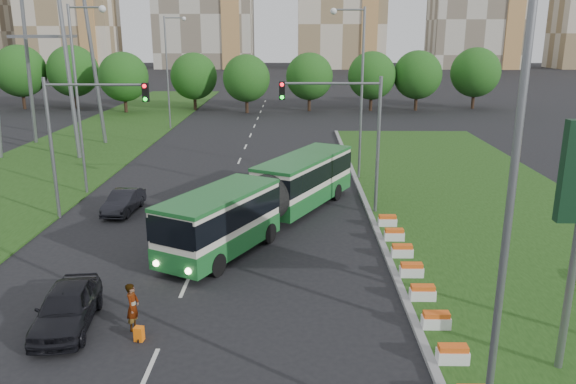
{
  "coord_description": "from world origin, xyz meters",
  "views": [
    {
      "loc": [
        1.62,
        -21.67,
        10.35
      ],
      "look_at": [
        1.29,
        5.46,
        2.6
      ],
      "focal_mm": 35.0,
      "sensor_mm": 36.0,
      "label": 1
    }
  ],
  "objects_px": {
    "traffic_mast_median": "(350,124)",
    "car_left_near": "(67,307)",
    "pedestrian": "(133,307)",
    "traffic_mast_left": "(78,126)",
    "shopping_trolley": "(139,334)",
    "car_left_far": "(124,202)",
    "articulated_bus": "(264,196)"
  },
  "relations": [
    {
      "from": "car_left_near",
      "to": "shopping_trolley",
      "type": "height_order",
      "value": "car_left_near"
    },
    {
      "from": "traffic_mast_median",
      "to": "car_left_near",
      "type": "height_order",
      "value": "traffic_mast_median"
    },
    {
      "from": "car_left_near",
      "to": "shopping_trolley",
      "type": "bearing_deg",
      "value": -25.43
    },
    {
      "from": "traffic_mast_median",
      "to": "shopping_trolley",
      "type": "bearing_deg",
      "value": -120.73
    },
    {
      "from": "car_left_near",
      "to": "shopping_trolley",
      "type": "xyz_separation_m",
      "value": [
        2.84,
        -0.95,
        -0.52
      ]
    },
    {
      "from": "traffic_mast_left",
      "to": "articulated_bus",
      "type": "height_order",
      "value": "traffic_mast_left"
    },
    {
      "from": "traffic_mast_left",
      "to": "shopping_trolley",
      "type": "relative_size",
      "value": 15.21
    },
    {
      "from": "articulated_bus",
      "to": "car_left_near",
      "type": "distance_m",
      "value": 13.01
    },
    {
      "from": "traffic_mast_median",
      "to": "traffic_mast_left",
      "type": "height_order",
      "value": "same"
    },
    {
      "from": "car_left_near",
      "to": "car_left_far",
      "type": "height_order",
      "value": "car_left_near"
    },
    {
      "from": "traffic_mast_median",
      "to": "traffic_mast_left",
      "type": "bearing_deg",
      "value": -176.23
    },
    {
      "from": "traffic_mast_left",
      "to": "car_left_near",
      "type": "xyz_separation_m",
      "value": [
        3.77,
        -12.43,
        -4.57
      ]
    },
    {
      "from": "car_left_far",
      "to": "shopping_trolley",
      "type": "relative_size",
      "value": 7.6
    },
    {
      "from": "articulated_bus",
      "to": "shopping_trolley",
      "type": "bearing_deg",
      "value": -79.68
    },
    {
      "from": "traffic_mast_median",
      "to": "car_left_near",
      "type": "relative_size",
      "value": 1.74
    },
    {
      "from": "traffic_mast_median",
      "to": "articulated_bus",
      "type": "relative_size",
      "value": 0.48
    },
    {
      "from": "traffic_mast_median",
      "to": "shopping_trolley",
      "type": "relative_size",
      "value": 15.21
    },
    {
      "from": "car_left_far",
      "to": "traffic_mast_left",
      "type": "bearing_deg",
      "value": -145.09
    },
    {
      "from": "traffic_mast_left",
      "to": "articulated_bus",
      "type": "bearing_deg",
      "value": -6.8
    },
    {
      "from": "pedestrian",
      "to": "car_left_near",
      "type": "bearing_deg",
      "value": 91.05
    },
    {
      "from": "car_left_far",
      "to": "traffic_mast_median",
      "type": "bearing_deg",
      "value": 4.15
    },
    {
      "from": "traffic_mast_left",
      "to": "car_left_near",
      "type": "distance_m",
      "value": 13.77
    },
    {
      "from": "traffic_mast_median",
      "to": "car_left_near",
      "type": "bearing_deg",
      "value": -130.31
    },
    {
      "from": "traffic_mast_left",
      "to": "car_left_near",
      "type": "bearing_deg",
      "value": -73.13
    },
    {
      "from": "traffic_mast_left",
      "to": "articulated_bus",
      "type": "distance_m",
      "value": 11.04
    },
    {
      "from": "car_left_near",
      "to": "car_left_far",
      "type": "xyz_separation_m",
      "value": [
        -1.93,
        13.5,
        -0.12
      ]
    },
    {
      "from": "pedestrian",
      "to": "shopping_trolley",
      "type": "bearing_deg",
      "value": -149.08
    },
    {
      "from": "traffic_mast_median",
      "to": "pedestrian",
      "type": "bearing_deg",
      "value": -123.34
    },
    {
      "from": "traffic_mast_left",
      "to": "car_left_far",
      "type": "bearing_deg",
      "value": 30.42
    },
    {
      "from": "traffic_mast_left",
      "to": "pedestrian",
      "type": "height_order",
      "value": "traffic_mast_left"
    },
    {
      "from": "car_left_near",
      "to": "pedestrian",
      "type": "height_order",
      "value": "pedestrian"
    },
    {
      "from": "traffic_mast_median",
      "to": "pedestrian",
      "type": "distance_m",
      "value": 16.86
    }
  ]
}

